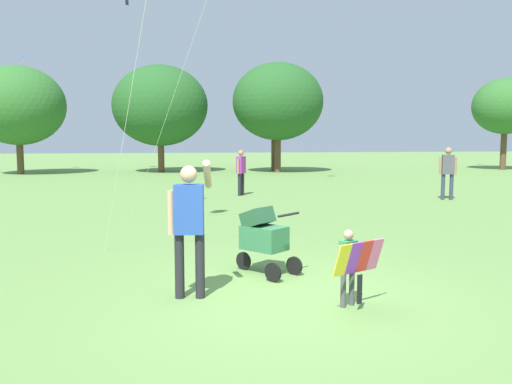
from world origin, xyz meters
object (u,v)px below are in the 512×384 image
at_px(child_with_butterfly_kite, 351,261).
at_px(person_adult_flyer, 189,219).
at_px(person_sitting_far, 448,169).
at_px(stroller, 263,235).
at_px(person_red_shirt, 241,169).

distance_m(child_with_butterfly_kite, person_adult_flyer, 2.10).
height_order(person_adult_flyer, person_sitting_far, person_adult_flyer).
relative_size(stroller, person_sitting_far, 0.60).
bearing_deg(person_adult_flyer, child_with_butterfly_kite, -18.63).
relative_size(person_adult_flyer, person_sitting_far, 1.04).
height_order(person_adult_flyer, stroller, person_adult_flyer).
relative_size(person_adult_flyer, stroller, 1.74).
height_order(child_with_butterfly_kite, person_red_shirt, person_red_shirt).
xyz_separation_m(child_with_butterfly_kite, person_sitting_far, (6.59, 10.27, 0.44)).
distance_m(person_adult_flyer, stroller, 1.61).
bearing_deg(stroller, child_with_butterfly_kite, -64.49).
height_order(stroller, person_red_shirt, person_red_shirt).
xyz_separation_m(child_with_butterfly_kite, person_red_shirt, (0.02, 12.48, 0.37)).
distance_m(child_with_butterfly_kite, person_sitting_far, 12.21).
height_order(child_with_butterfly_kite, person_sitting_far, person_sitting_far).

